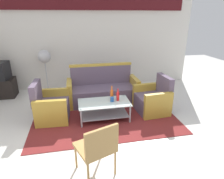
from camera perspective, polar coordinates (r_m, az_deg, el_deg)
ground_plane at (r=3.72m, az=-1.51°, el=-14.25°), size 14.00×14.00×0.00m
wall_back at (r=6.11m, az=-6.75°, el=14.53°), size 6.52×0.19×2.80m
rug at (r=4.52m, az=-2.34°, el=-7.36°), size 3.13×2.26×0.01m
couch at (r=5.06m, az=-2.74°, el=-0.29°), size 1.80×0.75×0.96m
armchair_left at (r=4.41m, az=-17.48°, el=-4.99°), size 0.74×0.79×0.85m
armchair_right at (r=4.65m, az=11.91°, el=-3.11°), size 0.75×0.81×0.85m
coffee_table at (r=4.22m, az=-2.31°, el=-5.44°), size 1.10×0.60×0.40m
bottle_red at (r=4.20m, az=1.73°, el=-1.92°), size 0.06×0.06×0.27m
bottle_orange at (r=4.25m, az=-0.06°, el=-1.42°), size 0.07×0.07×0.31m
cup at (r=4.17m, az=0.05°, el=-2.90°), size 0.08×0.08×0.10m
tv_stand at (r=6.22m, az=-30.14°, el=0.37°), size 0.80×0.50×0.52m
pedestal_fan at (r=5.77m, az=-19.27°, el=8.48°), size 0.36×0.36×1.27m
wicker_chair at (r=2.74m, az=-4.28°, el=-16.30°), size 0.62×0.62×0.84m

